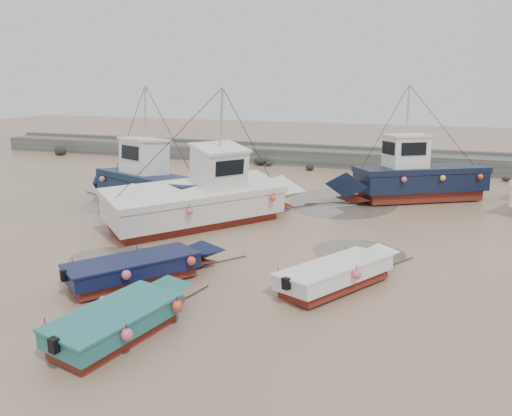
# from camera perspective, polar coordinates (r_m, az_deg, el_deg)

# --- Properties ---
(ground) EXTENTS (120.00, 120.00, 0.00)m
(ground) POSITION_cam_1_polar(r_m,az_deg,el_deg) (18.66, -4.79, -6.09)
(ground) COLOR #A28162
(ground) RESTS_ON ground
(seawall) EXTENTS (60.00, 4.92, 1.50)m
(seawall) POSITION_cam_1_polar(r_m,az_deg,el_deg) (39.04, 8.38, 5.69)
(seawall) COLOR slate
(seawall) RESTS_ON ground
(puddle_a) EXTENTS (4.37, 4.37, 0.01)m
(puddle_a) POSITION_cam_1_polar(r_m,az_deg,el_deg) (19.31, -14.97, -5.81)
(puddle_a) COLOR #5B534A
(puddle_a) RESTS_ON ground
(puddle_b) EXTENTS (3.60, 3.60, 0.01)m
(puddle_b) POSITION_cam_1_polar(r_m,az_deg,el_deg) (19.96, 11.65, -4.93)
(puddle_b) COLOR #5B534A
(puddle_b) RESTS_ON ground
(puddle_c) EXTENTS (4.36, 4.36, 0.01)m
(puddle_c) POSITION_cam_1_polar(r_m,az_deg,el_deg) (27.02, -15.68, -0.02)
(puddle_c) COLOR #5B534A
(puddle_c) RESTS_ON ground
(puddle_d) EXTENTS (5.81, 5.81, 0.01)m
(puddle_d) POSITION_cam_1_polar(r_m,az_deg,el_deg) (27.80, 9.94, 0.71)
(puddle_d) COLOR #5B534A
(puddle_d) RESTS_ON ground
(dinghy_1) EXTENTS (4.77, 5.76, 1.43)m
(dinghy_1) POSITION_cam_1_polar(r_m,az_deg,el_deg) (17.16, -12.72, -6.38)
(dinghy_1) COLOR maroon
(dinghy_1) RESTS_ON ground
(dinghy_2) EXTENTS (2.68, 5.76, 1.43)m
(dinghy_2) POSITION_cam_1_polar(r_m,az_deg,el_deg) (13.86, -14.74, -11.69)
(dinghy_2) COLOR maroon
(dinghy_2) RESTS_ON ground
(dinghy_3) EXTENTS (4.06, 5.88, 1.43)m
(dinghy_3) POSITION_cam_1_polar(r_m,az_deg,el_deg) (16.58, 9.96, -6.99)
(dinghy_3) COLOR maroon
(dinghy_3) RESTS_ON ground
(cabin_boat_0) EXTENTS (9.73, 5.34, 6.22)m
(cabin_boat_0) POSITION_cam_1_polar(r_m,az_deg,el_deg) (26.05, -12.51, 2.67)
(cabin_boat_0) COLOR maroon
(cabin_boat_0) RESTS_ON ground
(cabin_boat_1) EXTENTS (8.09, 9.77, 6.22)m
(cabin_boat_1) POSITION_cam_1_polar(r_m,az_deg,el_deg) (23.11, -5.59, 1.34)
(cabin_boat_1) COLOR maroon
(cabin_boat_1) RESTS_ON ground
(cabin_boat_2) EXTENTS (9.48, 6.25, 6.22)m
(cabin_boat_2) POSITION_cam_1_polar(r_m,az_deg,el_deg) (28.73, 17.23, 3.45)
(cabin_boat_2) COLOR maroon
(cabin_boat_2) RESTS_ON ground
(person) EXTENTS (0.75, 0.61, 1.79)m
(person) POSITION_cam_1_polar(r_m,az_deg,el_deg) (25.94, -3.63, -0.10)
(person) COLOR #1D1E3D
(person) RESTS_ON ground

